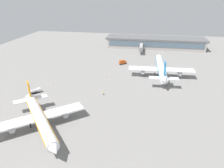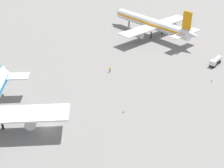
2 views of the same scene
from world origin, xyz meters
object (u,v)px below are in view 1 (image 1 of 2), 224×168
object	(u,v)px
airplane_at_gate	(39,118)
safety_cone_mid_apron	(53,84)
fuel_truck	(35,91)
safety_cone_far_side	(106,77)
airplane_taxiing	(161,68)
catering_truck	(123,62)
ground_crew_worker	(104,93)

from	to	relation	value
airplane_at_gate	safety_cone_mid_apron	xyz separation A→B (m)	(13.19, -41.29, -4.84)
fuel_truck	safety_cone_far_side	world-z (taller)	fuel_truck
airplane_taxiing	fuel_truck	bearing A→B (deg)	116.64
catering_truck	safety_cone_far_side	distance (m)	29.30
ground_crew_worker	safety_cone_mid_apron	distance (m)	32.79
fuel_truck	safety_cone_mid_apron	size ratio (longest dim) A/B	10.04
airplane_at_gate	safety_cone_far_side	world-z (taller)	airplane_at_gate
fuel_truck	ground_crew_worker	distance (m)	37.17
airplane_at_gate	safety_cone_mid_apron	size ratio (longest dim) A/B	63.90
airplane_taxiing	safety_cone_far_side	xyz separation A→B (m)	(33.88, 9.33, -5.39)
fuel_truck	ground_crew_worker	world-z (taller)	fuel_truck
airplane_at_gate	ground_crew_worker	distance (m)	38.68
airplane_taxiing	catering_truck	size ratio (longest dim) A/B	9.25
safety_cone_mid_apron	ground_crew_worker	bearing A→B (deg)	166.42
fuel_truck	safety_cone_mid_apron	bearing A→B (deg)	18.21
ground_crew_worker	safety_cone_far_side	size ratio (longest dim) A/B	2.78
catering_truck	fuel_truck	size ratio (longest dim) A/B	0.92
airplane_at_gate	airplane_taxiing	bearing A→B (deg)	103.48
catering_truck	ground_crew_worker	bearing A→B (deg)	-132.24
airplane_taxiing	safety_cone_mid_apron	bearing A→B (deg)	109.59
ground_crew_worker	safety_cone_mid_apron	size ratio (longest dim) A/B	2.78
catering_truck	safety_cone_far_side	bearing A→B (deg)	-141.53
ground_crew_worker	fuel_truck	bearing A→B (deg)	-67.62
fuel_truck	airplane_taxiing	bearing A→B (deg)	-20.46
airplane_at_gate	catering_truck	size ratio (longest dim) A/B	6.89
airplane_taxiing	ground_crew_worker	bearing A→B (deg)	134.64
airplane_at_gate	ground_crew_worker	bearing A→B (deg)	110.95
catering_truck	safety_cone_far_side	world-z (taller)	catering_truck
safety_cone_mid_apron	fuel_truck	bearing A→B (deg)	67.76
catering_truck	safety_cone_mid_apron	world-z (taller)	catering_truck
airplane_at_gate	catering_truck	bearing A→B (deg)	125.58
safety_cone_far_side	safety_cone_mid_apron	bearing A→B (deg)	29.14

